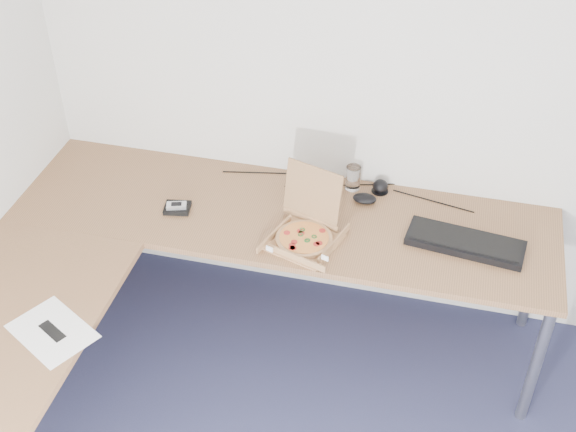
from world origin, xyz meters
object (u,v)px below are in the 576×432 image
(pizza_box, at_px, (305,234))
(keyboard, at_px, (465,243))
(desk, at_px, (187,268))
(wallet, at_px, (177,208))
(drinking_glass, at_px, (353,178))

(pizza_box, distance_m, keyboard, 0.70)
(desk, height_order, wallet, wallet)
(drinking_glass, bearing_deg, desk, -130.47)
(drinking_glass, height_order, keyboard, drinking_glass)
(desk, bearing_deg, keyboard, 19.15)
(desk, relative_size, drinking_glass, 20.32)
(pizza_box, bearing_deg, wallet, -168.67)
(wallet, bearing_deg, desk, -74.08)
(drinking_glass, xyz_separation_m, keyboard, (0.55, -0.30, -0.05))
(pizza_box, xyz_separation_m, keyboard, (0.69, 0.13, -0.02))
(pizza_box, height_order, keyboard, pizza_box)
(pizza_box, distance_m, wallet, 0.63)
(desk, bearing_deg, drinking_glass, 49.53)
(drinking_glass, relative_size, keyboard, 0.24)
(desk, distance_m, pizza_box, 0.54)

